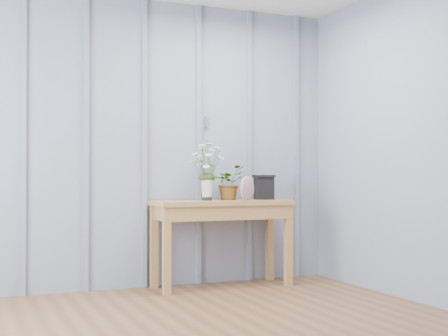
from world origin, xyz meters
name	(u,v)px	position (x,y,z in m)	size (l,w,h in m)	color
room_shell	(161,20)	(0.00, 0.92, 1.99)	(4.00, 4.50, 2.50)	#8690A4
sideboard	(222,214)	(0.88, 1.99, 0.64)	(1.20, 0.45, 0.75)	#A4743D
daisy_vase	(207,163)	(0.75, 2.01, 1.07)	(0.36, 0.27, 0.51)	black
spider_plant	(229,183)	(0.98, 2.09, 0.90)	(0.28, 0.24, 0.31)	#213912
felt_disc_vessel	(247,188)	(1.07, 1.90, 0.86)	(0.21, 0.06, 0.21)	#814163
carved_box	(264,187)	(1.30, 2.04, 0.86)	(0.20, 0.17, 0.22)	black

